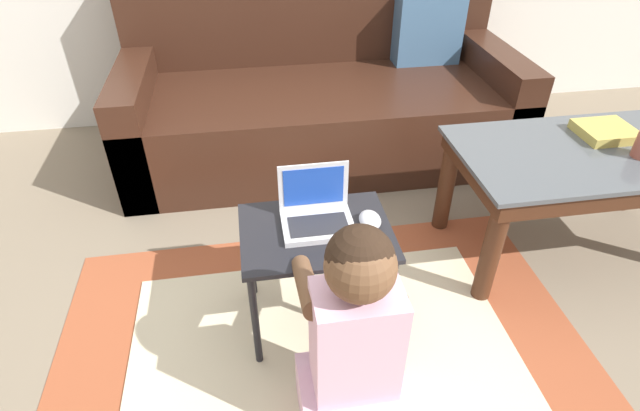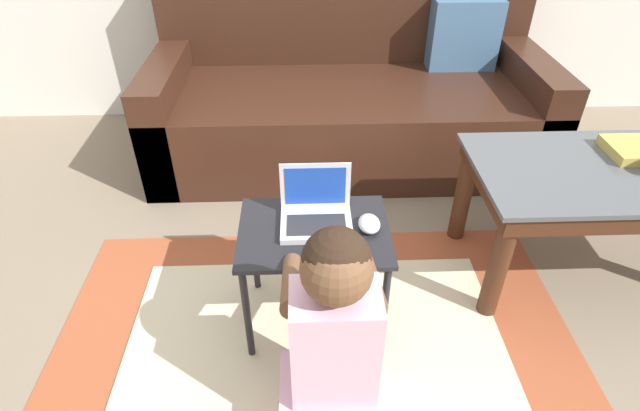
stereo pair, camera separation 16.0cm
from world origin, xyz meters
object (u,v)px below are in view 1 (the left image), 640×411
at_px(coffee_table, 586,167).
at_px(laptop_desk, 316,244).
at_px(book_on_table, 606,131).
at_px(computer_mouse, 370,220).
at_px(couch, 320,94).
at_px(laptop, 317,215).
at_px(person_seated, 353,344).

xyz_separation_m(coffee_table, laptop_desk, (-1.09, -0.23, -0.05)).
bearing_deg(book_on_table, computer_mouse, -162.87).
xyz_separation_m(couch, laptop, (-0.21, -1.25, 0.14)).
bearing_deg(couch, book_on_table, -44.63).
distance_m(couch, person_seated, 1.69).
relative_size(coffee_table, laptop_desk, 2.09).
xyz_separation_m(laptop, book_on_table, (1.19, 0.28, 0.05)).
distance_m(laptop_desk, person_seated, 0.40).
bearing_deg(book_on_table, coffee_table, -140.10).
distance_m(couch, laptop_desk, 1.30).
distance_m(couch, book_on_table, 1.39).
bearing_deg(coffee_table, person_seated, -149.34).
relative_size(couch, laptop, 8.79).
bearing_deg(person_seated, book_on_table, 31.61).
bearing_deg(laptop_desk, couch, 80.15).
bearing_deg(laptop_desk, computer_mouse, 0.57).
height_order(coffee_table, book_on_table, book_on_table).
distance_m(coffee_table, person_seated, 1.23).
distance_m(coffee_table, laptop, 1.10).
relative_size(laptop, computer_mouse, 2.35).
xyz_separation_m(laptop, computer_mouse, (0.17, -0.03, -0.01)).
xyz_separation_m(coffee_table, book_on_table, (0.11, 0.09, 0.10)).
height_order(couch, laptop, couch).
bearing_deg(coffee_table, laptop, -170.01).
relative_size(laptop_desk, person_seated, 0.67).
height_order(computer_mouse, person_seated, person_seated).
bearing_deg(book_on_table, laptop_desk, -165.20).
relative_size(laptop_desk, laptop, 2.13).
xyz_separation_m(coffee_table, person_seated, (-1.05, -0.62, -0.07)).
bearing_deg(computer_mouse, couch, 87.96).
distance_m(laptop, person_seated, 0.45).
height_order(couch, book_on_table, couch).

